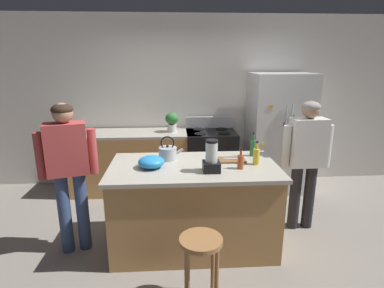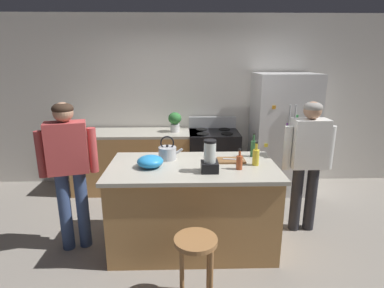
# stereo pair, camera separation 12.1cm
# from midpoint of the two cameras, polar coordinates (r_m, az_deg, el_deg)

# --- Properties ---
(ground_plane) EXTENTS (14.00, 14.00, 0.00)m
(ground_plane) POSITION_cam_midpoint_polar(r_m,az_deg,el_deg) (3.70, 1.12, -17.88)
(ground_plane) COLOR gray
(back_wall) EXTENTS (8.00, 0.10, 2.70)m
(back_wall) POSITION_cam_midpoint_polar(r_m,az_deg,el_deg) (5.08, 0.20, 7.80)
(back_wall) COLOR silver
(back_wall) RESTS_ON ground_plane
(kitchen_island) EXTENTS (1.78, 0.96, 0.95)m
(kitchen_island) POSITION_cam_midpoint_polar(r_m,az_deg,el_deg) (3.46, 1.16, -11.31)
(kitchen_island) COLOR #B7844C
(kitchen_island) RESTS_ON ground_plane
(back_counter_run) EXTENTS (2.00, 0.64, 0.95)m
(back_counter_run) POSITION_cam_midpoint_polar(r_m,az_deg,el_deg) (4.93, -9.02, -3.13)
(back_counter_run) COLOR #B7844C
(back_counter_run) RESTS_ON ground_plane
(refrigerator) EXTENTS (0.90, 0.73, 1.83)m
(refrigerator) POSITION_cam_midpoint_polar(r_m,az_deg,el_deg) (4.97, 17.02, 1.81)
(refrigerator) COLOR silver
(refrigerator) RESTS_ON ground_plane
(stove_range) EXTENTS (0.76, 0.65, 1.13)m
(stove_range) POSITION_cam_midpoint_polar(r_m,az_deg,el_deg) (4.89, 4.68, -3.01)
(stove_range) COLOR black
(stove_range) RESTS_ON ground_plane
(person_by_island_left) EXTENTS (0.59, 0.32, 1.62)m
(person_by_island_left) POSITION_cam_midpoint_polar(r_m,az_deg,el_deg) (3.44, -20.89, -3.35)
(person_by_island_left) COLOR #384C7A
(person_by_island_left) RESTS_ON ground_plane
(person_by_sink_right) EXTENTS (0.59, 0.23, 1.58)m
(person_by_sink_right) POSITION_cam_midpoint_polar(r_m,az_deg,el_deg) (3.85, 21.49, -1.95)
(person_by_sink_right) COLOR #26262B
(person_by_sink_right) RESTS_ON ground_plane
(bar_stool) EXTENTS (0.36, 0.36, 0.62)m
(bar_stool) POSITION_cam_midpoint_polar(r_m,az_deg,el_deg) (2.71, 2.10, -19.47)
(bar_stool) COLOR #9E6B3D
(bar_stool) RESTS_ON ground_plane
(potted_plant) EXTENTS (0.20, 0.20, 0.30)m
(potted_plant) POSITION_cam_midpoint_polar(r_m,az_deg,el_deg) (4.72, -2.45, 4.33)
(potted_plant) COLOR silver
(potted_plant) RESTS_ON back_counter_run
(blender_appliance) EXTENTS (0.17, 0.17, 0.33)m
(blender_appliance) POSITION_cam_midpoint_polar(r_m,az_deg,el_deg) (3.06, 4.44, -2.70)
(blender_appliance) COLOR black
(blender_appliance) RESTS_ON kitchen_island
(bottle_cooking_sauce) EXTENTS (0.06, 0.06, 0.22)m
(bottle_cooking_sauce) POSITION_cam_midpoint_polar(r_m,az_deg,el_deg) (3.18, 9.83, -3.28)
(bottle_cooking_sauce) COLOR #B24C26
(bottle_cooking_sauce) RESTS_ON kitchen_island
(bottle_olive_oil) EXTENTS (0.07, 0.07, 0.28)m
(bottle_olive_oil) POSITION_cam_midpoint_polar(r_m,az_deg,el_deg) (3.61, 12.21, -0.73)
(bottle_olive_oil) COLOR #2D6638
(bottle_olive_oil) RESTS_ON kitchen_island
(bottle_soda) EXTENTS (0.07, 0.07, 0.26)m
(bottle_soda) POSITION_cam_midpoint_polar(r_m,az_deg,el_deg) (3.33, 12.73, -2.30)
(bottle_soda) COLOR yellow
(bottle_soda) RESTS_ON kitchen_island
(mixing_bowl) EXTENTS (0.27, 0.27, 0.12)m
(mixing_bowl) POSITION_cam_midpoint_polar(r_m,az_deg,el_deg) (3.22, -6.66, -3.22)
(mixing_bowl) COLOR #268CD8
(mixing_bowl) RESTS_ON kitchen_island
(tea_kettle) EXTENTS (0.28, 0.20, 0.27)m
(tea_kettle) POSITION_cam_midpoint_polar(r_m,az_deg,el_deg) (3.45, -3.53, -1.56)
(tea_kettle) COLOR #B7BABF
(tea_kettle) RESTS_ON kitchen_island
(cutting_board) EXTENTS (0.30, 0.20, 0.02)m
(cutting_board) POSITION_cam_midpoint_polar(r_m,az_deg,el_deg) (3.43, 8.25, -3.01)
(cutting_board) COLOR brown
(cutting_board) RESTS_ON kitchen_island
(chef_knife) EXTENTS (0.22, 0.07, 0.01)m
(chef_knife) POSITION_cam_midpoint_polar(r_m,az_deg,el_deg) (3.43, 8.59, -2.80)
(chef_knife) COLOR #B7BABF
(chef_knife) RESTS_ON cutting_board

